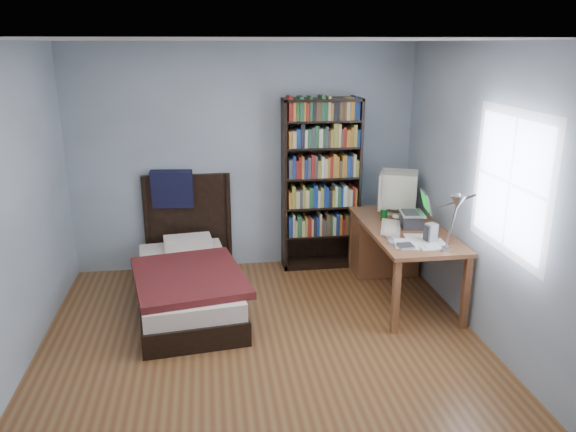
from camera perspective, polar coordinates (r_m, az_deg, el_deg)
The scene contains 14 objects.
room at distance 4.24m, azimuth -2.08°, elevation 0.35°, with size 4.20×4.24×2.50m.
desk at distance 6.19m, azimuth 10.18°, elevation -2.55°, with size 0.75×1.62×0.73m.
crt_monitor at distance 6.08m, azimuth 11.01°, elevation 2.66°, with size 0.52×0.48×0.46m.
laptop at distance 5.68m, azimuth 12.61°, elevation -0.10°, with size 0.33×0.32×0.36m.
desk_lamp at distance 4.58m, azimuth 16.72°, elevation 0.85°, with size 0.25×0.54×0.64m.
keyboard at distance 5.59m, azimuth 10.38°, elevation -1.18°, with size 0.18×0.47×0.03m, color #B5A996.
speaker at distance 5.29m, azimuth 14.33°, elevation -1.68°, with size 0.09×0.09×0.18m, color gray.
soda_can at distance 5.83m, azimuth 9.73°, elevation 0.12°, with size 0.07×0.07×0.12m, color #07340D.
mouse at distance 5.94m, azimuth 10.86°, elevation -0.07°, with size 0.07×0.12×0.04m, color silver.
phone_silver at distance 5.34m, azimuth 10.11°, elevation -2.08°, with size 0.05×0.11×0.02m, color #B4B5B9.
phone_grey at distance 5.21m, azimuth 10.43°, elevation -2.61°, with size 0.05×0.10×0.02m, color gray.
external_drive at distance 5.11m, azimuth 11.85°, elevation -3.04°, with size 0.13×0.13×0.03m, color gray.
bookshelf at distance 6.29m, azimuth 3.37°, elevation 3.20°, with size 0.86×0.30×1.92m.
bed at distance 5.64m, azimuth -10.19°, elevation -6.24°, with size 1.16×2.03×1.16m.
Camera 1 is at (-0.41, -4.04, 2.48)m, focal length 35.00 mm.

